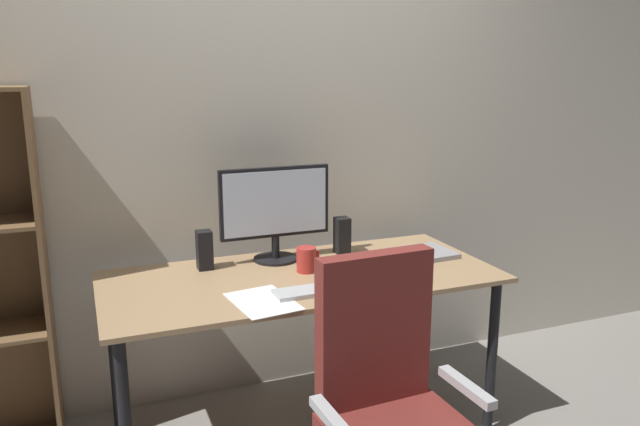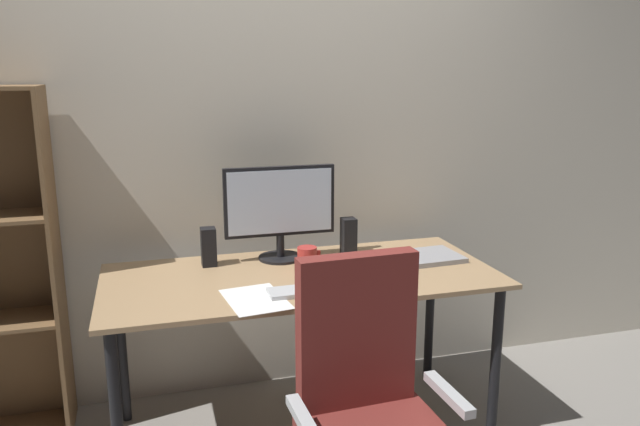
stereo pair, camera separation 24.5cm
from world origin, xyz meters
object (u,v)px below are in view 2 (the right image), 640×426
Objects in this scene: keyboard at (305,291)px; desk at (302,291)px; monitor at (280,207)px; mouse at (356,283)px; laptop at (424,257)px; speaker_left at (209,247)px; coffee_mug at (307,259)px; speaker_right at (349,236)px.

desk is at bearing 78.73° from keyboard.
mouse is (0.21, -0.45, -0.23)m from monitor.
laptop is at bearing 22.09° from keyboard.
speaker_left is at bearing 148.40° from desk.
coffee_mug is at bearing 178.11° from laptop.
keyboard is at bearing -100.44° from desk.
mouse is 0.46m from speaker_right.
speaker_left is (-0.36, 0.22, 0.16)m from desk.
laptop is at bearing -10.81° from speaker_left.
laptop is (0.59, 0.04, 0.09)m from desk.
speaker_left is (-0.32, 0.45, 0.08)m from keyboard.
desk is 3.29× the size of monitor.
keyboard is (-0.00, -0.45, -0.23)m from monitor.
coffee_mug reaches higher than laptop.
coffee_mug reaches higher than mouse.
mouse is 0.69m from speaker_left.
mouse reaches higher than keyboard.
monitor reaches higher than coffee_mug.
laptop is (0.55, 0.01, -0.04)m from coffee_mug.
coffee_mug is 0.33× the size of laptop.
laptop is 0.97m from speaker_left.
speaker_right is at bearing -1.41° from monitor.
monitor is at bearing 99.78° from desk.
speaker_left reaches higher than mouse.
desk is at bearing -138.91° from coffee_mug.
desk is 5.14× the size of laptop.
desk is 0.59m from laptop.
desk is 0.29m from mouse.
speaker_left is (-0.95, 0.18, 0.07)m from laptop.
desk is 0.24m from keyboard.
monitor is at bearing 89.01° from keyboard.
coffee_mug is at bearing -26.20° from speaker_left.
speaker_right is at bearing 37.86° from coffee_mug.
speaker_right reaches higher than desk.
keyboard reaches higher than desk.
keyboard is 0.21m from mouse.
mouse is 0.90× the size of coffee_mug.
coffee_mug reaches higher than keyboard.
mouse is at bearing -51.83° from desk.
speaker_left is at bearing 153.80° from coffee_mug.
speaker_right reaches higher than coffee_mug.
monitor reaches higher than desk.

